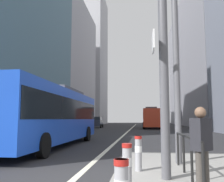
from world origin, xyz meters
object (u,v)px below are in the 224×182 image
at_px(car_oncoming_mid, 97,122).
at_px(traffic_signal_gantry, 66,17).
at_px(city_bus_red_receding, 151,117).
at_px(pedestrian_far, 202,145).
at_px(car_receding_far, 147,121).
at_px(city_bus_blue_oncoming, 51,113).
at_px(car_receding_near, 151,121).
at_px(bollard_right, 127,165).
at_px(street_lamp_post, 174,6).
at_px(bollard_back, 138,151).

height_order(car_oncoming_mid, traffic_signal_gantry, traffic_signal_gantry).
height_order(city_bus_red_receding, pedestrian_far, city_bus_red_receding).
bearing_deg(car_receding_far, car_oncoming_mid, -112.01).
xyz_separation_m(city_bus_red_receding, pedestrian_far, (-0.39, -37.10, -0.80)).
bearing_deg(car_receding_far, city_bus_blue_oncoming, -96.88).
relative_size(city_bus_red_receding, pedestrian_far, 6.73).
distance_m(car_receding_near, bollard_right, 58.02).
relative_size(car_oncoming_mid, street_lamp_post, 0.56).
height_order(city_bus_red_receding, car_oncoming_mid, city_bus_red_receding).
xyz_separation_m(car_receding_near, pedestrian_far, (-1.24, -57.90, 0.05)).
xyz_separation_m(car_oncoming_mid, street_lamp_post, (9.05, -35.28, 4.29)).
bearing_deg(street_lamp_post, pedestrian_far, -90.45).
relative_size(street_lamp_post, bollard_right, 8.82).
height_order(city_bus_blue_oncoming, city_bus_red_receding, same).
relative_size(car_oncoming_mid, bollard_back, 4.85).
xyz_separation_m(city_bus_blue_oncoming, car_receding_far, (6.38, 52.87, -0.85)).
bearing_deg(car_receding_far, street_lamp_post, -90.21).
distance_m(car_receding_near, street_lamp_post, 54.88).
relative_size(city_bus_blue_oncoming, city_bus_red_receding, 1.12).
bearing_deg(bollard_back, car_oncoming_mid, 102.06).
height_order(traffic_signal_gantry, pedestrian_far, traffic_signal_gantry).
distance_m(city_bus_red_receding, street_lamp_post, 34.07).
bearing_deg(pedestrian_far, traffic_signal_gantry, 160.43).
bearing_deg(traffic_signal_gantry, car_receding_near, 85.70).
xyz_separation_m(car_oncoming_mid, bollard_back, (7.81, -36.55, -0.33)).
relative_size(car_receding_far, traffic_signal_gantry, 0.57).
relative_size(city_bus_blue_oncoming, car_receding_near, 2.82).
bearing_deg(traffic_signal_gantry, car_receding_far, 86.89).
bearing_deg(bollard_right, street_lamp_post, 66.34).
xyz_separation_m(city_bus_blue_oncoming, bollard_right, (4.74, -8.58, -1.18)).
bearing_deg(street_lamp_post, car_oncoming_mid, 104.38).
bearing_deg(pedestrian_far, car_receding_near, 88.77).
height_order(bollard_back, pedestrian_far, pedestrian_far).
distance_m(car_receding_far, bollard_right, 61.47).
relative_size(car_receding_near, traffic_signal_gantry, 0.59).
relative_size(city_bus_red_receding, car_oncoming_mid, 2.42).
relative_size(car_receding_near, pedestrian_far, 2.67).
distance_m(city_bus_blue_oncoming, bollard_right, 9.87).
bearing_deg(bollard_back, bollard_right, -95.45).
bearing_deg(car_receding_far, bollard_back, -91.40).
bearing_deg(bollard_back, city_bus_red_receding, 87.39).
xyz_separation_m(city_bus_red_receding, car_oncoming_mid, (-9.41, 1.38, -0.85)).
xyz_separation_m(city_bus_blue_oncoming, city_bus_red_receding, (6.53, 28.57, -0.00)).
height_order(city_bus_blue_oncoming, bollard_right, city_bus_blue_oncoming).
xyz_separation_m(city_bus_red_receding, street_lamp_post, (-0.36, -33.90, 3.45)).
bearing_deg(car_oncoming_mid, city_bus_blue_oncoming, -84.50).
height_order(street_lamp_post, bollard_right, street_lamp_post).
height_order(city_bus_blue_oncoming, traffic_signal_gantry, traffic_signal_gantry).
height_order(car_oncoming_mid, car_receding_near, same).
xyz_separation_m(car_oncoming_mid, car_receding_far, (9.26, 22.92, -0.00)).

